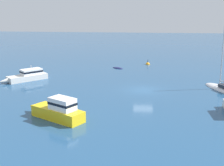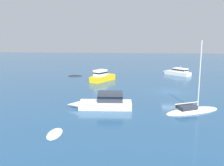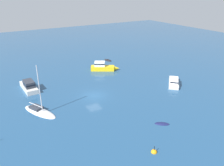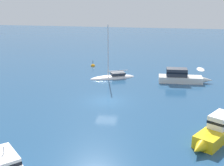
{
  "view_description": "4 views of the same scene",
  "coord_description": "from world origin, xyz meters",
  "px_view_note": "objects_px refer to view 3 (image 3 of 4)",
  "views": [
    {
      "loc": [
        -40.65,
        0.18,
        11.0
      ],
      "look_at": [
        -5.69,
        3.5,
        2.25
      ],
      "focal_mm": 52.59,
      "sensor_mm": 36.0,
      "label": 1
    },
    {
      "loc": [
        -5.91,
        -39.31,
        8.8
      ],
      "look_at": [
        -9.1,
        0.83,
        1.09
      ],
      "focal_mm": 41.58,
      "sensor_mm": 36.0,
      "label": 2
    },
    {
      "loc": [
        33.8,
        -16.32,
        18.31
      ],
      "look_at": [
        -2.32,
        5.37,
        0.54
      ],
      "focal_mm": 35.87,
      "sensor_mm": 36.0,
      "label": 3
    },
    {
      "loc": [
        -6.61,
        33.75,
        12.5
      ],
      "look_at": [
        -0.08,
        -3.46,
        1.23
      ],
      "focal_mm": 48.81,
      "sensor_mm": 36.0,
      "label": 4
    }
  ],
  "objects_px": {
    "tender": "(108,60)",
    "mooring_buoy": "(154,152)",
    "launch": "(174,81)",
    "cabin_cruiser": "(29,86)",
    "ketch": "(40,112)",
    "tender_1": "(162,124)",
    "cabin_cruiser_1": "(103,67)"
  },
  "relations": [
    {
      "from": "cabin_cruiser_1",
      "to": "tender_1",
      "type": "relative_size",
      "value": 2.92
    },
    {
      "from": "cabin_cruiser_1",
      "to": "mooring_buoy",
      "type": "xyz_separation_m",
      "value": [
        29.17,
        -9.03,
        -0.86
      ]
    },
    {
      "from": "tender",
      "to": "mooring_buoy",
      "type": "distance_m",
      "value": 38.34
    },
    {
      "from": "launch",
      "to": "mooring_buoy",
      "type": "bearing_deg",
      "value": 173.95
    },
    {
      "from": "cabin_cruiser",
      "to": "mooring_buoy",
      "type": "xyz_separation_m",
      "value": [
        26.86,
        8.94,
        -0.79
      ]
    },
    {
      "from": "tender",
      "to": "mooring_buoy",
      "type": "xyz_separation_m",
      "value": [
        35.65,
        -14.11,
        0.0
      ]
    },
    {
      "from": "ketch",
      "to": "mooring_buoy",
      "type": "bearing_deg",
      "value": 3.92
    },
    {
      "from": "cabin_cruiser",
      "to": "cabin_cruiser_1",
      "type": "xyz_separation_m",
      "value": [
        -2.31,
        17.97,
        0.06
      ]
    },
    {
      "from": "cabin_cruiser",
      "to": "tender_1",
      "type": "relative_size",
      "value": 3.41
    },
    {
      "from": "launch",
      "to": "mooring_buoy",
      "type": "height_order",
      "value": "launch"
    },
    {
      "from": "ketch",
      "to": "tender_1",
      "type": "xyz_separation_m",
      "value": [
        12.69,
        14.54,
        -0.1
      ]
    },
    {
      "from": "mooring_buoy",
      "to": "tender_1",
      "type": "bearing_deg",
      "value": 128.97
    },
    {
      "from": "ketch",
      "to": "mooring_buoy",
      "type": "xyz_separation_m",
      "value": [
        16.81,
        9.44,
        -0.1
      ]
    },
    {
      "from": "tender_1",
      "to": "ketch",
      "type": "bearing_deg",
      "value": -3.99
    },
    {
      "from": "cabin_cruiser",
      "to": "cabin_cruiser_1",
      "type": "distance_m",
      "value": 18.12
    },
    {
      "from": "ketch",
      "to": "tender",
      "type": "bearing_deg",
      "value": 103.25
    },
    {
      "from": "cabin_cruiser",
      "to": "ketch",
      "type": "bearing_deg",
      "value": 174.65
    },
    {
      "from": "ketch",
      "to": "cabin_cruiser",
      "type": "bearing_deg",
      "value": 151.73
    },
    {
      "from": "cabin_cruiser_1",
      "to": "tender_1",
      "type": "xyz_separation_m",
      "value": [
        25.04,
        -3.94,
        -0.86
      ]
    },
    {
      "from": "tender",
      "to": "cabin_cruiser_1",
      "type": "xyz_separation_m",
      "value": [
        6.48,
        -5.08,
        0.86
      ]
    },
    {
      "from": "mooring_buoy",
      "to": "cabin_cruiser",
      "type": "bearing_deg",
      "value": -161.59
    },
    {
      "from": "ketch",
      "to": "tender",
      "type": "distance_m",
      "value": 30.16
    },
    {
      "from": "launch",
      "to": "ketch",
      "type": "bearing_deg",
      "value": 129.08
    },
    {
      "from": "ketch",
      "to": "launch",
      "type": "xyz_separation_m",
      "value": [
        2.82,
        26.81,
        0.55
      ]
    },
    {
      "from": "cabin_cruiser_1",
      "to": "ketch",
      "type": "bearing_deg",
      "value": -114.42
    },
    {
      "from": "launch",
      "to": "cabin_cruiser_1",
      "type": "distance_m",
      "value": 17.32
    },
    {
      "from": "cabin_cruiser_1",
      "to": "launch",
      "type": "bearing_deg",
      "value": -29.41
    },
    {
      "from": "mooring_buoy",
      "to": "ketch",
      "type": "bearing_deg",
      "value": -150.68
    },
    {
      "from": "tender_1",
      "to": "tender",
      "type": "bearing_deg",
      "value": -68.83
    },
    {
      "from": "ketch",
      "to": "cabin_cruiser_1",
      "type": "distance_m",
      "value": 22.24
    },
    {
      "from": "cabin_cruiser_1",
      "to": "mooring_buoy",
      "type": "relative_size",
      "value": 5.3
    },
    {
      "from": "tender",
      "to": "mooring_buoy",
      "type": "height_order",
      "value": "mooring_buoy"
    }
  ]
}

